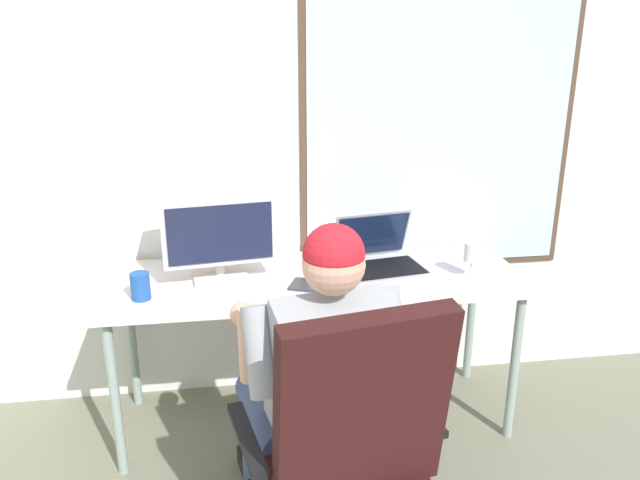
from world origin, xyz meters
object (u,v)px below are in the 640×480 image
(office_chair, at_px, (348,438))
(coffee_mug, at_px, (140,286))
(cd_case, at_px, (308,285))
(desk, at_px, (315,289))
(person_seated, at_px, (320,378))
(laptop, at_px, (378,253))
(wine_glass, at_px, (472,254))
(crt_monitor, at_px, (218,229))

(office_chair, height_order, coffee_mug, office_chair)
(cd_case, relative_size, coffee_mug, 1.63)
(desk, distance_m, person_seated, 0.69)
(laptop, xyz_separation_m, wine_glass, (0.37, -0.18, 0.04))
(office_chair, bearing_deg, wine_glass, 50.41)
(office_chair, distance_m, wine_glass, 1.12)
(person_seated, bearing_deg, desk, 83.41)
(office_chair, xyz_separation_m, wine_glass, (0.70, 0.85, 0.24))
(crt_monitor, height_order, laptop, crt_monitor)
(wine_glass, xyz_separation_m, cd_case, (-0.71, 0.00, -0.10))
(office_chair, xyz_separation_m, cd_case, (-0.01, 0.85, 0.14))
(desk, bearing_deg, coffee_mug, -169.38)
(person_seated, distance_m, laptop, 0.86)
(desk, distance_m, cd_case, 0.13)
(cd_case, bearing_deg, crt_monitor, 157.90)
(wine_glass, height_order, coffee_mug, wine_glass)
(desk, height_order, laptop, laptop)
(desk, distance_m, wine_glass, 0.69)
(office_chair, distance_m, crt_monitor, 1.12)
(office_chair, bearing_deg, laptop, 72.12)
(wine_glass, xyz_separation_m, coffee_mug, (-1.38, -0.03, -0.05))
(desk, height_order, person_seated, person_seated)
(person_seated, bearing_deg, office_chair, -80.59)
(wine_glass, bearing_deg, cd_case, 179.75)
(crt_monitor, xyz_separation_m, coffee_mug, (-0.31, -0.18, -0.17))
(person_seated, xyz_separation_m, wine_glass, (0.74, 0.58, 0.19))
(desk, relative_size, office_chair, 1.69)
(crt_monitor, height_order, coffee_mug, crt_monitor)
(crt_monitor, relative_size, cd_case, 2.72)
(desk, bearing_deg, cd_case, -112.76)
(cd_case, bearing_deg, coffee_mug, -177.45)
(office_chair, distance_m, coffee_mug, 1.08)
(office_chair, height_order, person_seated, person_seated)
(person_seated, relative_size, laptop, 2.98)
(person_seated, xyz_separation_m, laptop, (0.38, 0.76, 0.15))
(office_chair, distance_m, person_seated, 0.28)
(coffee_mug, bearing_deg, wine_glass, 1.12)
(crt_monitor, distance_m, laptop, 0.72)
(office_chair, bearing_deg, crt_monitor, 110.45)
(person_seated, relative_size, cd_case, 6.80)
(desk, relative_size, laptop, 4.41)
(office_chair, height_order, cd_case, office_chair)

